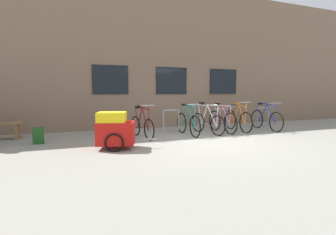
{
  "coord_description": "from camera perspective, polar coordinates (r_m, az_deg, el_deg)",
  "views": [
    {
      "loc": [
        -3.56,
        -6.08,
        1.41
      ],
      "look_at": [
        -0.73,
        1.6,
        0.56
      ],
      "focal_mm": 26.28,
      "sensor_mm": 36.0,
      "label": 1
    }
  ],
  "objects": [
    {
      "name": "ground_plane",
      "position": [
        7.19,
        10.0,
        -5.44
      ],
      "size": [
        42.0,
        42.0,
        0.0
      ],
      "primitive_type": "plane",
      "color": "gray"
    },
    {
      "name": "storefront_building",
      "position": [
        12.39,
        -3.44,
        12.24
      ],
      "size": [
        28.0,
        5.05,
        5.53
      ],
      "color": "#7A604C",
      "rests_on": "ground"
    },
    {
      "name": "bike_rack",
      "position": [
        9.0,
        6.68,
        0.05
      ],
      "size": [
        6.62,
        0.05,
        0.8
      ],
      "color": "gray",
      "rests_on": "ground"
    },
    {
      "name": "bicycle_maroon",
      "position": [
        7.67,
        -6.05,
        -1.9
      ],
      "size": [
        0.48,
        1.57,
        1.04
      ],
      "color": "black",
      "rests_on": "ground"
    },
    {
      "name": "bicycle_white",
      "position": [
        8.47,
        9.11,
        -1.09
      ],
      "size": [
        0.53,
        1.63,
        1.07
      ],
      "color": "black",
      "rests_on": "ground"
    },
    {
      "name": "bicycle_orange",
      "position": [
        9.28,
        15.87,
        -0.53
      ],
      "size": [
        0.44,
        1.72,
        1.09
      ],
      "color": "black",
      "rests_on": "ground"
    },
    {
      "name": "bicycle_blue",
      "position": [
        9.89,
        21.79,
        -0.36
      ],
      "size": [
        0.44,
        1.81,
        1.05
      ],
      "color": "black",
      "rests_on": "ground"
    },
    {
      "name": "bicycle_pink",
      "position": [
        8.88,
        12.44,
        -0.73
      ],
      "size": [
        0.44,
        1.71,
        1.03
      ],
      "color": "black",
      "rests_on": "ground"
    },
    {
      "name": "bicycle_teal",
      "position": [
        8.11,
        4.64,
        -1.28
      ],
      "size": [
        0.44,
        1.69,
        1.05
      ],
      "color": "black",
      "rests_on": "ground"
    },
    {
      "name": "bike_trailer",
      "position": [
        6.23,
        -12.18,
        -2.79
      ],
      "size": [
        1.48,
        0.83,
        0.93
      ],
      "color": "red",
      "rests_on": "ground"
    },
    {
      "name": "backpack",
      "position": [
        7.59,
        -27.9,
        -3.75
      ],
      "size": [
        0.31,
        0.24,
        0.44
      ],
      "primitive_type": "cube",
      "rotation": [
        0.0,
        0.0,
        0.16
      ],
      "color": "#1E4C1E",
      "rests_on": "ground"
    }
  ]
}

